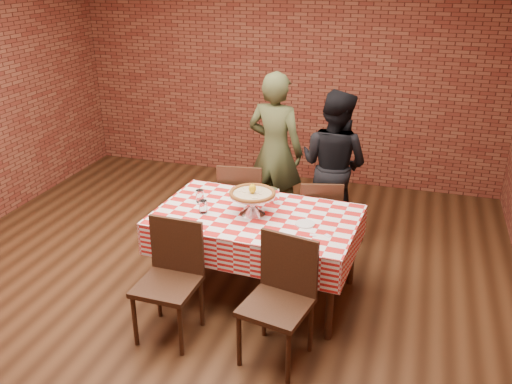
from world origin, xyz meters
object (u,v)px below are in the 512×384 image
water_glass_right (200,196)px  condiment_caddy (272,195)px  pizza_stand (252,204)px  water_glass_left (203,207)px  chair_near_left (167,284)px  chair_far_left (243,203)px  table (256,254)px  diner_olive (275,151)px  diner_black (334,165)px  chair_far_right (319,219)px  pizza (252,194)px  chair_near_right (276,305)px

water_glass_right → condiment_caddy: condiment_caddy is taller
pizza_stand → water_glass_left: bearing=-164.9°
chair_near_left → chair_far_left: (0.08, 1.60, -0.00)m
table → diner_olive: size_ratio=0.98×
water_glass_right → condiment_caddy: (0.61, 0.19, 0.01)m
diner_olive → diner_black: bearing=-175.2°
table → chair_far_left: 0.90m
diner_olive → chair_near_left: bearing=92.3°
chair_far_left → water_glass_right: bearing=69.5°
pizza_stand → chair_far_right: pizza_stand is taller
pizza_stand → condiment_caddy: (0.10, 0.27, -0.02)m
pizza → water_glass_right: pizza is taller
pizza_stand → chair_far_right: (0.44, 0.71, -0.41)m
water_glass_left → chair_far_left: bearing=87.1°
pizza_stand → condiment_caddy: 0.29m
condiment_caddy → diner_olive: 1.10m
chair_far_left → diner_black: 1.00m
condiment_caddy → diner_black: diner_black is taller
pizza → pizza_stand: bearing=90.0°
chair_far_left → diner_black: (0.82, 0.49, 0.32)m
table → chair_near_right: size_ratio=1.79×
pizza_stand → chair_far_right: 0.94m
chair_near_left → chair_far_left: 1.60m
chair_near_left → diner_olive: size_ratio=0.54×
chair_far_left → chair_far_right: chair_far_left is taller
water_glass_left → water_glass_right: (-0.11, 0.20, 0.00)m
chair_far_right → diner_olive: bearing=-60.1°
water_glass_left → diner_black: diner_black is taller
diner_olive → diner_black: diner_olive is taller
chair_far_right → diner_olive: 0.97m
chair_far_right → pizza: bearing=43.8°
pizza → diner_black: size_ratio=0.25×
condiment_caddy → chair_far_right: size_ratio=0.15×
table → water_glass_left: (-0.44, -0.10, 0.44)m
water_glass_right → chair_far_right: 1.20m
chair_near_right → chair_far_right: (0.01, 1.52, -0.03)m
table → chair_far_left: bearing=115.6°
water_glass_left → water_glass_right: bearing=119.8°
water_glass_right → diner_olive: size_ratio=0.06×
condiment_caddy → chair_near_right: size_ratio=0.14×
table → diner_black: diner_black is taller
pizza_stand → pizza: size_ratio=1.01×
pizza_stand → water_glass_right: size_ratio=3.56×
pizza → water_glass_left: bearing=-164.9°
table → chair_far_left: chair_far_left is taller
condiment_caddy → chair_far_left: (-0.45, 0.53, -0.36)m
diner_black → pizza_stand: bearing=91.4°
water_glass_left → chair_far_left: size_ratio=0.12×
pizza_stand → diner_olive: (-0.17, 1.34, 0.00)m
water_glass_left → water_glass_right: size_ratio=1.00×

